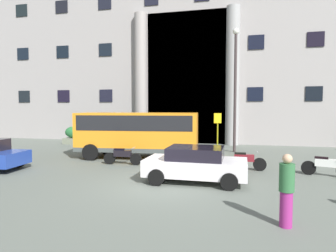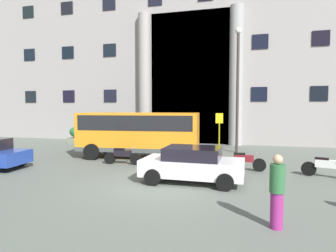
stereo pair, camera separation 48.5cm
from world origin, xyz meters
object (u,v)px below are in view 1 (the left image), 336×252
Objects in this scene: hedge_planter_east at (74,135)px; pedestrian_woman_with_bag at (287,190)px; orange_minibus at (138,131)px; scooter_by_planter at (122,156)px; bus_stop_sign at (218,129)px; motorcycle_near_kerb at (325,166)px; hedge_planter_far_west at (142,136)px; white_taxi_kerbside at (196,164)px; motorcycle_far_end at (243,160)px; lamppost_plaza_centre at (235,81)px.

pedestrian_woman_with_bag reaches higher than hedge_planter_east.
orange_minibus is 3.91× the size of pedestrian_woman_with_bag.
orange_minibus is 3.52× the size of scooter_by_planter.
motorcycle_near_kerb is at bearing -42.87° from bus_stop_sign.
hedge_planter_east is (-7.14, 4.88, -0.90)m from orange_minibus.
scooter_by_planter is (1.24, -6.84, -0.32)m from hedge_planter_far_west.
hedge_planter_far_west is at bearing 154.84° from bus_stop_sign.
bus_stop_sign is at bearing 39.19° from scooter_by_planter.
hedge_planter_far_west is 10.76m from white_taxi_kerbside.
bus_stop_sign is 1.28× the size of motorcycle_far_end.
hedge_planter_east is at bearing -79.90° from pedestrian_woman_with_bag.
pedestrian_woman_with_bag is at bearing -83.01° from motorcycle_far_end.
motorcycle_near_kerb is 3.37m from motorcycle_far_end.
bus_stop_sign is 4.43m from motorcycle_far_end.
hedge_planter_far_west is (-5.76, 2.70, -0.81)m from bus_stop_sign.
hedge_planter_far_west is 0.51× the size of white_taxi_kerbside.
bus_stop_sign is 0.65× the size of white_taxi_kerbside.
motorcycle_near_kerb is at bearing -34.15° from hedge_planter_far_west.
orange_minibus reaches higher than hedge_planter_east.
bus_stop_sign is 1.36× the size of motorcycle_near_kerb.
motorcycle_far_end is 6.49m from pedestrian_woman_with_bag.
motorcycle_far_end is 1.11× the size of pedestrian_woman_with_bag.
bus_stop_sign is (4.40, 1.97, 0.02)m from orange_minibus.
scooter_by_planter is (-4.14, 2.49, -0.25)m from white_taxi_kerbside.
hedge_planter_east is 14.67m from white_taxi_kerbside.
scooter_by_planter is (-4.52, -4.13, -1.13)m from bus_stop_sign.
motorcycle_far_end is at bearing 55.08° from white_taxi_kerbside.
lamppost_plaza_centre is (-1.39, 11.92, 3.69)m from pedestrian_woman_with_bag.
orange_minibus is at bearing 159.44° from motorcycle_far_end.
hedge_planter_east is 14.74m from motorcycle_far_end.
motorcycle_near_kerb is (5.18, 2.16, -0.25)m from white_taxi_kerbside.
lamppost_plaza_centre is at bearing -119.45° from pedestrian_woman_with_bag.
white_taxi_kerbside is 5.62m from motorcycle_near_kerb.
lamppost_plaza_centre is at bearing 56.37° from bus_stop_sign.
hedge_planter_far_west is 1.06× the size of motorcycle_near_kerb.
scooter_by_planter is at bearing -78.51° from pedestrian_woman_with_bag.
bus_stop_sign reaches higher than hedge_planter_far_west.
lamppost_plaza_centre is at bearing 26.76° from orange_minibus.
pedestrian_woman_with_bag is at bearing -53.60° from white_taxi_kerbside.
pedestrian_woman_with_bag is (8.14, -13.14, 0.13)m from hedge_planter_far_west.
orange_minibus is 0.89× the size of lamppost_plaza_centre.
scooter_by_planter is at bearing 179.83° from motorcycle_far_end.
bus_stop_sign is at bearing 87.19° from white_taxi_kerbside.
bus_stop_sign reaches higher than motorcycle_near_kerb.
orange_minibus reaches higher than motorcycle_far_end.
bus_stop_sign is at bearing 152.18° from motorcycle_near_kerb.
white_taxi_kerbside reaches higher than motorcycle_near_kerb.
motorcycle_near_kerb is (16.34, -7.37, -0.22)m from hedge_planter_east.
white_taxi_kerbside is 1.96× the size of motorcycle_far_end.
lamppost_plaza_centre is (5.39, 3.45, 3.03)m from orange_minibus.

